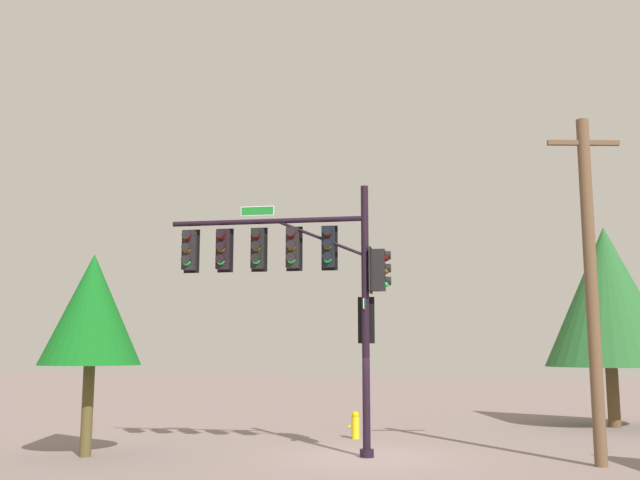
% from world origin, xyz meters
% --- Properties ---
extents(ground_plane, '(120.00, 120.00, 0.00)m').
position_xyz_m(ground_plane, '(0.00, 0.00, 0.00)').
color(ground_plane, gray).
extents(signal_pole_assembly, '(6.02, 1.75, 7.06)m').
position_xyz_m(signal_pole_assembly, '(1.71, 0.23, 4.83)').
color(signal_pole_assembly, black).
rests_on(signal_pole_assembly, ground_plane).
extents(utility_pole, '(1.74, 0.72, 8.42)m').
position_xyz_m(utility_pole, '(-5.60, -0.25, 4.33)').
color(utility_pole, brown).
rests_on(utility_pole, ground_plane).
extents(fire_hydrant, '(0.33, 0.24, 0.83)m').
position_xyz_m(fire_hydrant, '(1.32, -3.67, 0.41)').
color(fire_hydrant, yellow).
rests_on(fire_hydrant, ground_plane).
extents(tree_mid, '(2.62, 2.62, 5.23)m').
position_xyz_m(tree_mid, '(6.87, 2.18, 3.75)').
color(tree_mid, brown).
rests_on(tree_mid, ground_plane).
extents(tree_far, '(4.57, 4.57, 7.19)m').
position_xyz_m(tree_far, '(-6.49, -9.81, 4.64)').
color(tree_far, brown).
rests_on(tree_far, ground_plane).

